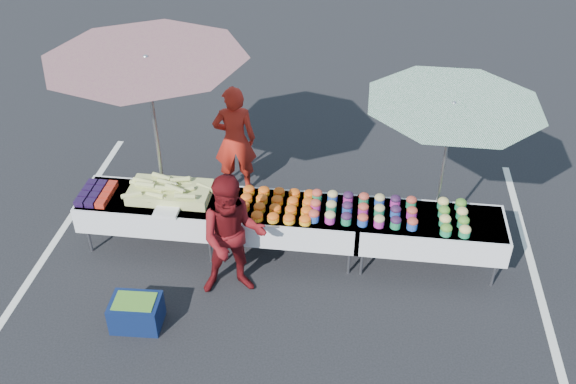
# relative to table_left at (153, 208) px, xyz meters

# --- Properties ---
(ground) EXTENTS (80.00, 80.00, 0.00)m
(ground) POSITION_rel_table_left_xyz_m (1.80, 0.00, -0.58)
(ground) COLOR black
(stripe_left) EXTENTS (0.10, 5.00, 0.00)m
(stripe_left) POSITION_rel_table_left_xyz_m (-1.40, 0.00, -0.58)
(stripe_left) COLOR silver
(stripe_left) RESTS_ON ground
(stripe_right) EXTENTS (0.10, 5.00, 0.00)m
(stripe_right) POSITION_rel_table_left_xyz_m (5.00, 0.00, -0.58)
(stripe_right) COLOR silver
(stripe_right) RESTS_ON ground
(table_left) EXTENTS (1.86, 0.81, 0.75)m
(table_left) POSITION_rel_table_left_xyz_m (0.00, 0.00, 0.00)
(table_left) COLOR white
(table_left) RESTS_ON ground
(table_center) EXTENTS (1.86, 0.81, 0.75)m
(table_center) POSITION_rel_table_left_xyz_m (1.80, 0.00, 0.00)
(table_center) COLOR white
(table_center) RESTS_ON ground
(table_right) EXTENTS (1.86, 0.81, 0.75)m
(table_right) POSITION_rel_table_left_xyz_m (3.60, 0.00, 0.00)
(table_right) COLOR white
(table_right) RESTS_ON ground
(berry_punnets) EXTENTS (0.40, 0.54, 0.08)m
(berry_punnets) POSITION_rel_table_left_xyz_m (-0.71, -0.06, 0.21)
(berry_punnets) COLOR black
(berry_punnets) RESTS_ON table_left
(corn_pile) EXTENTS (1.16, 0.57, 0.26)m
(corn_pile) POSITION_rel_table_left_xyz_m (0.24, 0.04, 0.25)
(corn_pile) COLOR #A7B15A
(corn_pile) RESTS_ON table_left
(plastic_bags) EXTENTS (0.30, 0.25, 0.05)m
(plastic_bags) POSITION_rel_table_left_xyz_m (0.30, -0.30, 0.19)
(plastic_bags) COLOR white
(plastic_bags) RESTS_ON table_left
(carrot_bowls) EXTENTS (0.95, 0.69, 0.11)m
(carrot_bowls) POSITION_rel_table_left_xyz_m (1.65, -0.01, 0.22)
(carrot_bowls) COLOR #FFA41C
(carrot_bowls) RESTS_ON table_center
(potato_cups) EXTENTS (1.34, 0.58, 0.16)m
(potato_cups) POSITION_rel_table_left_xyz_m (2.75, 0.00, 0.25)
(potato_cups) COLOR #254EAE
(potato_cups) RESTS_ON table_right
(bean_baskets) EXTENTS (0.36, 0.68, 0.15)m
(bean_baskets) POSITION_rel_table_left_xyz_m (3.86, -0.01, 0.24)
(bean_baskets) COLOR #208352
(bean_baskets) RESTS_ON table_right
(vendor) EXTENTS (0.69, 0.52, 1.70)m
(vendor) POSITION_rel_table_left_xyz_m (0.84, 1.40, 0.27)
(vendor) COLOR red
(vendor) RESTS_ON ground
(customer) EXTENTS (0.92, 0.79, 1.66)m
(customer) POSITION_rel_table_left_xyz_m (1.24, -0.75, 0.25)
(customer) COLOR #600E12
(customer) RESTS_ON ground
(umbrella_left) EXTENTS (2.75, 2.75, 2.56)m
(umbrella_left) POSITION_rel_table_left_xyz_m (0.04, 0.40, 1.74)
(umbrella_left) COLOR black
(umbrella_left) RESTS_ON ground
(umbrella_right) EXTENTS (2.79, 2.79, 2.19)m
(umbrella_right) POSITION_rel_table_left_xyz_m (3.70, 0.40, 1.40)
(umbrella_right) COLOR black
(umbrella_right) RESTS_ON ground
(storage_bin) EXTENTS (0.59, 0.44, 0.37)m
(storage_bin) POSITION_rel_table_left_xyz_m (0.21, -1.49, -0.39)
(storage_bin) COLOR #0D1B44
(storage_bin) RESTS_ON ground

